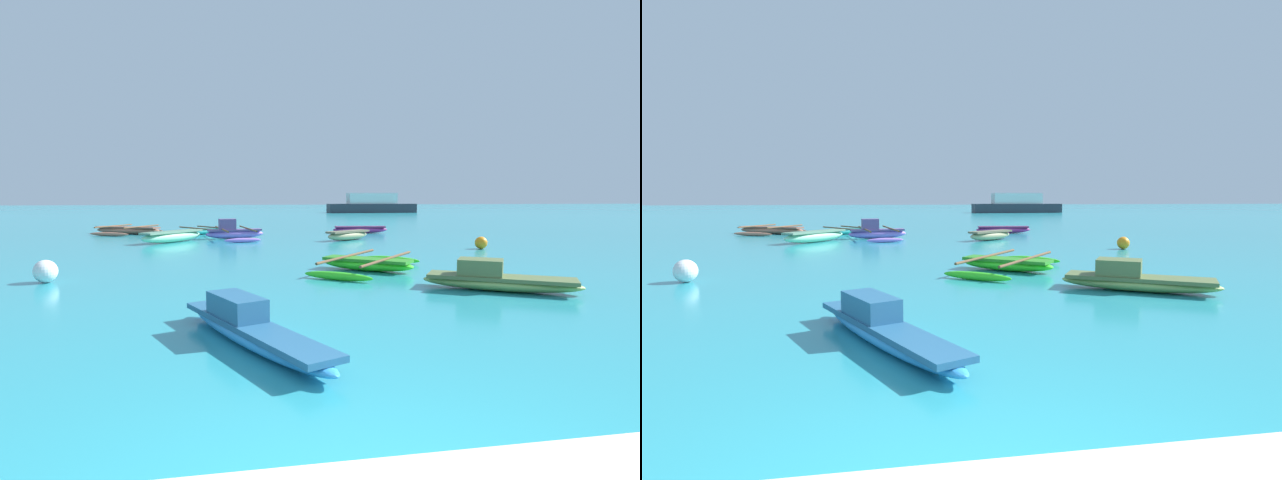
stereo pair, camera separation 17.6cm
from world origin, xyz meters
TOP-DOWN VIEW (x-y plane):
  - moored_boat_0 at (-0.59, 4.39)m, footprint 2.08×3.78m
  - moored_boat_1 at (4.72, 7.30)m, footprint 3.16×2.40m
  - moored_boat_2 at (-1.99, 24.65)m, footprint 3.60×4.17m
  - moored_boat_3 at (6.14, 23.72)m, footprint 2.98×0.87m
  - moored_boat_4 at (-3.25, 20.13)m, footprint 2.68×3.07m
  - moored_boat_5 at (-6.10, 25.48)m, footprint 3.76×3.84m
  - moored_boat_6 at (4.50, 19.74)m, footprint 2.44×1.94m
  - moored_boat_7 at (2.81, 10.54)m, footprint 3.77×4.07m
  - moored_boat_8 at (-0.61, 21.48)m, footprint 2.78×4.58m
  - mooring_buoy_0 at (-5.00, 10.04)m, footprint 0.53×0.53m
  - mooring_buoy_1 at (8.57, 15.11)m, footprint 0.47×0.47m
  - distant_ferry at (16.63, 57.34)m, footprint 10.93×2.40m

SIDE VIEW (x-z plane):
  - moored_boat_2 at x=-1.99m, z-range -0.01..0.35m
  - moored_boat_7 at x=2.81m, z-range -0.01..0.37m
  - moored_boat_5 at x=-6.10m, z-range -0.02..0.43m
  - moored_boat_0 at x=-0.59m, z-range -0.09..0.51m
  - moored_boat_3 at x=6.14m, z-range 0.02..0.41m
  - moored_boat_1 at x=4.72m, z-range -0.10..0.56m
  - mooring_buoy_1 at x=8.57m, z-range 0.00..0.47m
  - moored_boat_6 at x=4.50m, z-range 0.02..0.46m
  - mooring_buoy_0 at x=-5.00m, z-range 0.00..0.53m
  - moored_boat_4 at x=-3.25m, z-range 0.03..0.52m
  - moored_boat_8 at x=-0.61m, z-range -0.16..0.78m
  - distant_ferry at x=16.63m, z-range -0.22..2.18m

